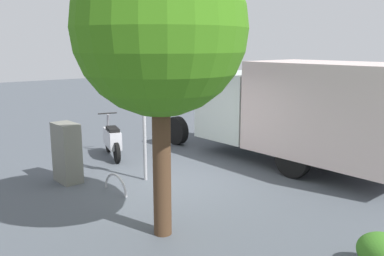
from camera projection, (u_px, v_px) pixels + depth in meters
name	position (u px, v px, depth m)	size (l,w,h in m)	color
ground_plane	(173.00, 182.00, 9.51)	(60.00, 60.00, 0.00)	#474D55
box_truck_near	(297.00, 107.00, 10.63)	(7.37, 2.52, 2.74)	black
motorcycle	(112.00, 140.00, 11.53)	(1.76, 0.76, 1.20)	black
stop_sign	(143.00, 100.00, 9.31)	(0.71, 0.33, 2.87)	#9E9EA3
street_tree	(160.00, 30.00, 6.26)	(2.73, 2.73, 4.76)	#47301E
utility_cabinet	(67.00, 153.00, 9.44)	(0.72, 0.43, 1.39)	slate
bike_rack_hoop	(116.00, 192.00, 8.88)	(0.85, 0.85, 0.05)	#B7B7BC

